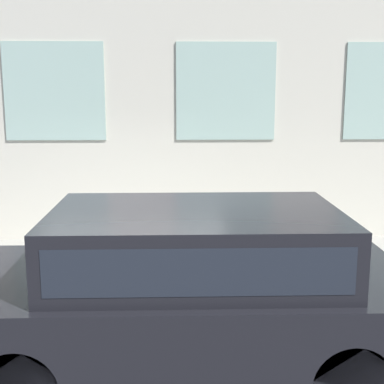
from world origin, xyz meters
name	(u,v)px	position (x,y,z in m)	size (l,w,h in m)	color
ground_plane	(130,312)	(0.00, 0.00, 0.00)	(80.00, 80.00, 0.00)	#47474C
sidewalk	(138,269)	(1.45, 0.00, 0.08)	(2.90, 60.00, 0.17)	#9E9B93
fire_hydrant	(175,252)	(0.60, -0.58, 0.62)	(0.37, 0.47, 0.89)	#2D7260
person	(208,232)	(0.95, -1.06, 0.81)	(0.26, 0.17, 1.07)	#726651
parked_truck_charcoal_near	(189,279)	(-1.41, -0.72, 0.96)	(2.06, 4.56, 1.67)	black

